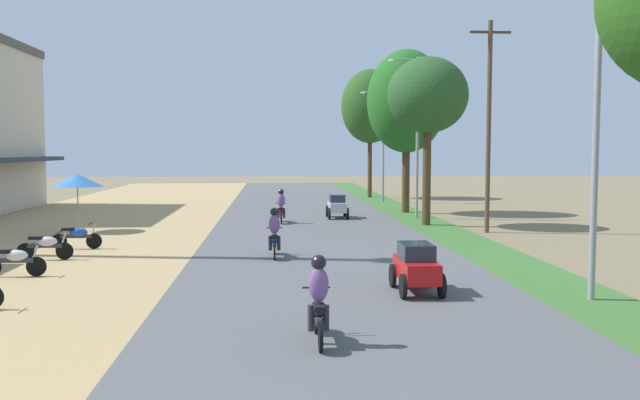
# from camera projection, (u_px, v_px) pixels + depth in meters

# --- Properties ---
(parked_motorbike_third) EXTENTS (1.80, 0.54, 0.94)m
(parked_motorbike_third) POSITION_uv_depth(u_px,v_px,m) (15.00, 259.00, 18.87)
(parked_motorbike_third) COLOR black
(parked_motorbike_third) RESTS_ON dirt_shoulder
(parked_motorbike_fourth) EXTENTS (1.80, 0.54, 0.94)m
(parked_motorbike_fourth) POSITION_uv_depth(u_px,v_px,m) (46.00, 245.00, 21.75)
(parked_motorbike_fourth) COLOR black
(parked_motorbike_fourth) RESTS_ON dirt_shoulder
(parked_motorbike_fifth) EXTENTS (1.80, 0.54, 0.94)m
(parked_motorbike_fifth) POSITION_uv_depth(u_px,v_px,m) (77.00, 235.00, 24.15)
(parked_motorbike_fifth) COLOR black
(parked_motorbike_fifth) RESTS_ON dirt_shoulder
(vendor_umbrella) EXTENTS (2.20, 2.20, 2.52)m
(vendor_umbrella) POSITION_uv_depth(u_px,v_px,m) (77.00, 180.00, 29.17)
(vendor_umbrella) COLOR #99999E
(vendor_umbrella) RESTS_ON dirt_shoulder
(median_tree_second) EXTENTS (3.81, 3.81, 7.94)m
(median_tree_second) POSITION_uv_depth(u_px,v_px,m) (428.00, 96.00, 31.45)
(median_tree_second) COLOR #4C351E
(median_tree_second) RESTS_ON median_strip
(median_tree_third) EXTENTS (4.50, 4.50, 9.24)m
(median_tree_third) POSITION_uv_depth(u_px,v_px,m) (407.00, 102.00, 37.89)
(median_tree_third) COLOR #4C351E
(median_tree_third) RESTS_ON median_strip
(median_tree_fourth) EXTENTS (4.34, 4.34, 9.59)m
(median_tree_fourth) POSITION_uv_depth(u_px,v_px,m) (370.00, 107.00, 50.05)
(median_tree_fourth) COLOR #4C351E
(median_tree_fourth) RESTS_ON median_strip
(streetlamp_near) EXTENTS (3.16, 0.20, 7.67)m
(streetlamp_near) POSITION_uv_depth(u_px,v_px,m) (597.00, 114.00, 15.70)
(streetlamp_near) COLOR gray
(streetlamp_near) RESTS_ON median_strip
(streetlamp_mid) EXTENTS (3.16, 0.20, 8.40)m
(streetlamp_mid) POSITION_uv_depth(u_px,v_px,m) (417.00, 126.00, 34.99)
(streetlamp_mid) COLOR gray
(streetlamp_mid) RESTS_ON median_strip
(streetlamp_far) EXTENTS (3.16, 0.20, 7.66)m
(streetlamp_far) POSITION_uv_depth(u_px,v_px,m) (383.00, 137.00, 45.75)
(streetlamp_far) COLOR gray
(streetlamp_far) RESTS_ON median_strip
(utility_pole_near) EXTENTS (1.80, 0.20, 9.19)m
(utility_pole_near) POSITION_uv_depth(u_px,v_px,m) (489.00, 123.00, 29.07)
(utility_pole_near) COLOR brown
(utility_pole_near) RESTS_ON ground
(car_hatchback_red) EXTENTS (1.04, 2.00, 1.23)m
(car_hatchback_red) POSITION_uv_depth(u_px,v_px,m) (416.00, 266.00, 16.69)
(car_hatchback_red) COLOR red
(car_hatchback_red) RESTS_ON road_strip
(car_hatchback_silver) EXTENTS (1.04, 2.00, 1.23)m
(car_hatchback_silver) POSITION_uv_depth(u_px,v_px,m) (337.00, 205.00, 34.93)
(car_hatchback_silver) COLOR #B7BCC1
(car_hatchback_silver) RESTS_ON road_strip
(motorbike_foreground_rider) EXTENTS (0.54, 1.80, 1.66)m
(motorbike_foreground_rider) POSITION_uv_depth(u_px,v_px,m) (318.00, 302.00, 12.29)
(motorbike_foreground_rider) COLOR black
(motorbike_foreground_rider) RESTS_ON road_strip
(motorbike_ahead_second) EXTENTS (0.54, 1.80, 1.66)m
(motorbike_ahead_second) POSITION_uv_depth(u_px,v_px,m) (274.00, 234.00, 22.12)
(motorbike_ahead_second) COLOR black
(motorbike_ahead_second) RESTS_ON road_strip
(motorbike_ahead_third) EXTENTS (0.54, 1.80, 1.66)m
(motorbike_ahead_third) POSITION_uv_depth(u_px,v_px,m) (281.00, 207.00, 32.57)
(motorbike_ahead_third) COLOR black
(motorbike_ahead_third) RESTS_ON road_strip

